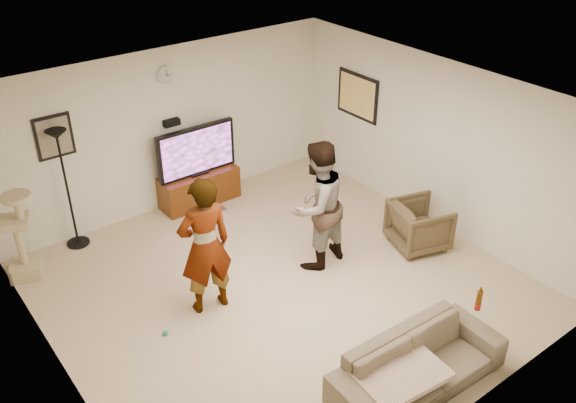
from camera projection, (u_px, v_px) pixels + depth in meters
floor at (281, 286)px, 7.99m from camera, size 5.50×5.50×0.02m
ceiling at (280, 103)px, 6.72m from camera, size 5.50×5.50×0.02m
wall_back at (171, 129)px, 9.24m from camera, size 5.50×0.04×2.50m
wall_front at (466, 326)px, 5.47m from camera, size 5.50×0.04×2.50m
wall_left at (51, 290)px, 5.91m from camera, size 0.04×5.50×2.50m
wall_right at (434, 144)px, 8.80m from camera, size 0.04×5.50×2.50m
wall_clock at (166, 75)px, 8.80m from camera, size 0.26×0.04×0.26m
wall_speaker at (172, 123)px, 9.14m from camera, size 0.25×0.10×0.10m
picture_back at (54, 137)px, 8.16m from camera, size 0.42×0.03×0.52m
picture_right at (357, 96)px, 9.77m from camera, size 0.03×0.78×0.62m
tv_stand at (199, 188)px, 9.72m from camera, size 1.26×0.45×0.52m
console_box at (211, 211)px, 9.54m from camera, size 0.40×0.30×0.07m
tv at (196, 151)px, 9.39m from camera, size 1.30×0.08×0.77m
tv_screen at (198, 152)px, 9.36m from camera, size 1.20×0.01×0.68m
floor_lamp at (68, 190)px, 8.39m from camera, size 0.32×0.32×1.75m
cat_tree at (18, 236)px, 7.88m from camera, size 0.51×0.51×1.22m
person_left at (205, 246)px, 7.19m from camera, size 0.70×0.51×1.79m
person_right at (317, 206)px, 8.00m from camera, size 0.95×0.79×1.79m
sofa at (418, 365)px, 6.38m from camera, size 1.97×0.83×0.57m
throw_blanket at (398, 371)px, 6.17m from camera, size 0.96×0.78×0.06m
beer_bottle at (479, 300)px, 6.65m from camera, size 0.06×0.06×0.25m
armchair at (419, 225)px, 8.62m from camera, size 0.92×0.91×0.68m
toy_ball at (165, 333)px, 7.17m from camera, size 0.06×0.06×0.06m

